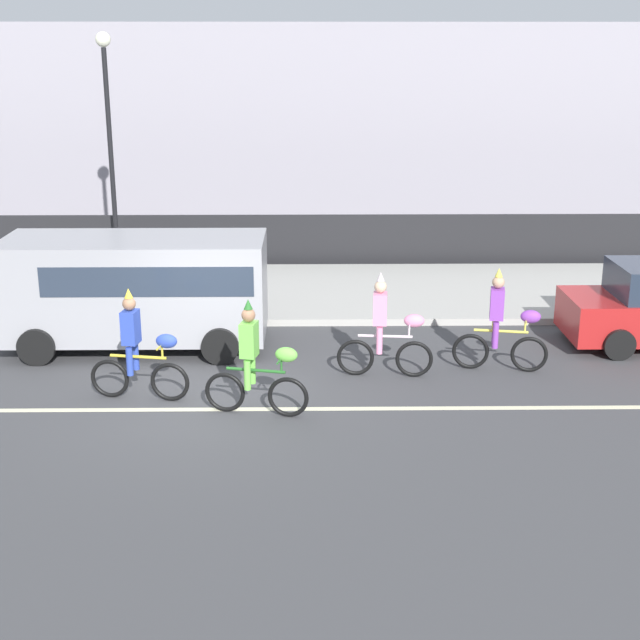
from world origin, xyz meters
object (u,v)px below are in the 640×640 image
at_px(parade_cyclist_cobalt, 139,352).
at_px(parade_cyclist_purple, 502,326).
at_px(parade_cyclist_lime, 257,365).
at_px(parade_cyclist_pink, 386,331).
at_px(street_lamp_post, 109,120).
at_px(parked_van_grey, 139,284).

height_order(parade_cyclist_cobalt, parade_cyclist_purple, same).
distance_m(parade_cyclist_lime, parade_cyclist_pink, 2.79).
relative_size(parade_cyclist_cobalt, parade_cyclist_lime, 1.00).
xyz_separation_m(parade_cyclist_cobalt, street_lamp_post, (-1.97, 7.92, 3.15)).
xyz_separation_m(parade_cyclist_lime, parade_cyclist_purple, (4.32, 1.98, 0.00)).
height_order(parade_cyclist_cobalt, parade_cyclist_pink, same).
bearing_deg(street_lamp_post, parade_cyclist_purple, -38.63).
height_order(parade_cyclist_pink, parked_van_grey, parked_van_grey).
xyz_separation_m(parade_cyclist_cobalt, parade_cyclist_pink, (4.19, 1.04, 0.00)).
xyz_separation_m(parade_cyclist_pink, parade_cyclist_purple, (2.12, 0.27, 0.00)).
bearing_deg(parade_cyclist_pink, parade_cyclist_cobalt, -166.07).
bearing_deg(parked_van_grey, parade_cyclist_pink, -19.94).
xyz_separation_m(parade_cyclist_pink, parked_van_grey, (-4.64, 1.68, 0.44)).
bearing_deg(parade_cyclist_cobalt, parade_cyclist_pink, 13.93).
bearing_deg(parade_cyclist_purple, parade_cyclist_lime, -155.41).
bearing_deg(parade_cyclist_lime, parade_cyclist_pink, 37.84).
bearing_deg(parked_van_grey, street_lamp_post, 106.27).
bearing_deg(parade_cyclist_lime, parade_cyclist_purple, 24.59).
bearing_deg(parked_van_grey, parade_cyclist_lime, -54.27).
relative_size(parade_cyclist_cobalt, parade_cyclist_pink, 1.00).
relative_size(parade_cyclist_lime, parked_van_grey, 0.38).
bearing_deg(parade_cyclist_pink, parade_cyclist_purple, 7.18).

